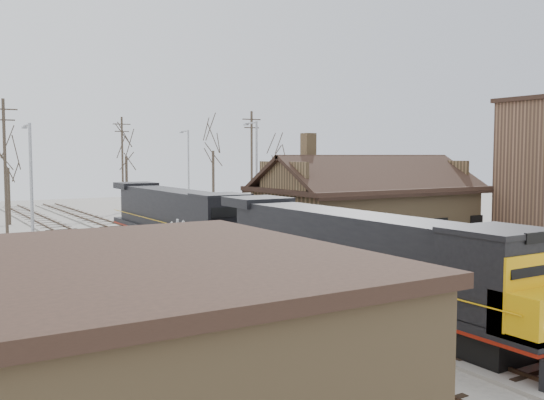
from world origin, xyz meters
The scene contains 21 objects.
ground centered at (0.00, 0.00, 0.00)m, with size 140.00×140.00×0.00m, color #A9A499.
road centered at (0.00, 0.00, 0.01)m, with size 60.00×9.00×0.03m, color #5E5E63.
parking_lot centered at (18.00, 4.00, 0.02)m, with size 22.00×26.00×0.03m, color #5E5E63.
track_main centered at (0.00, 15.00, 0.07)m, with size 3.40×90.00×0.24m.
track_siding centered at (-4.50, 15.00, 0.07)m, with size 3.40×90.00×0.24m.
depot centered at (11.99, 12.00, 2.41)m, with size 15.20×9.31×7.90m.
commercial_building centered at (-13.00, -8.00, 2.16)m, with size 12.40×10.40×4.30m.
locomotive_lead centered at (0.00, -2.05, 2.22)m, with size 2.84×19.05×4.23m.
locomotive_trailing centered at (0.00, 17.28, 2.22)m, with size 2.84×19.05×4.00m.
crossbuck_near centered at (2.31, -5.22, 1.76)m, with size 1.05×0.29×3.71m.
crossbuck_far centered at (-5.39, 4.29, 1.72)m, with size 0.98×0.46×3.60m.
streetlight_a centered at (-9.54, 15.72, 4.64)m, with size 0.25×2.04×8.22m.
streetlight_b centered at (8.24, 21.16, 5.07)m, with size 0.25×2.04×9.06m.
streetlight_c centered at (8.92, 36.19, 4.99)m, with size 0.25×2.04×8.91m.
utility_pole_a centered at (-9.11, 28.96, 5.55)m, with size 2.00×0.24×10.64m.
utility_pole_b centered at (5.08, 45.42, 5.53)m, with size 2.00×0.24×10.59m.
utility_pole_c centered at (13.47, 31.12, 5.56)m, with size 2.00×0.24×10.66m.
tree_b centered at (-7.57, 39.13, 6.09)m, with size 3.50×3.50×8.57m.
tree_c centered at (5.85, 46.48, 7.27)m, with size 4.17×4.17×10.22m.
tree_d centered at (14.14, 41.16, 7.99)m, with size 4.58×4.58×11.22m.
tree_e centered at (20.84, 38.07, 6.55)m, with size 3.76×3.76×9.21m.
Camera 1 is at (-15.63, -20.62, 6.45)m, focal length 40.00 mm.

